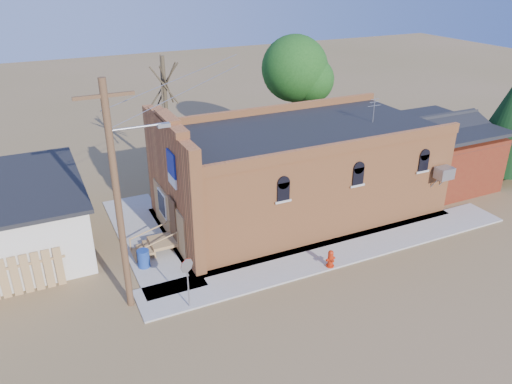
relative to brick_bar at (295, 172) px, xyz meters
name	(u,v)px	position (x,y,z in m)	size (l,w,h in m)	color
ground	(323,270)	(-1.64, -5.49, -2.34)	(120.00, 120.00, 0.00)	brown
sidewalk_south	(340,252)	(-0.14, -4.59, -2.30)	(19.00, 2.20, 0.08)	#9E9991
sidewalk_west	(148,238)	(-7.94, 0.51, -2.30)	(2.60, 10.00, 0.08)	#9E9991
brick_bar	(295,172)	(0.00, 0.00, 0.00)	(16.40, 7.97, 6.30)	#CC753E
red_shed	(438,146)	(9.86, 0.01, -0.07)	(5.40, 6.40, 4.30)	#5F1C10
utility_pole	(119,196)	(-9.79, -4.29, 2.43)	(3.12, 0.26, 9.00)	#4F3B1F
tree_bare_near	(164,83)	(-4.64, 7.51, 3.62)	(2.80, 2.80, 7.65)	brown
tree_leafy	(295,69)	(4.36, 8.01, 3.59)	(4.40, 4.40, 8.15)	brown
evergreen_tree	(510,121)	(13.86, -1.49, 1.37)	(3.60, 3.60, 6.50)	brown
fire_hydrant	(331,259)	(-1.27, -5.50, -1.86)	(0.48, 0.47, 0.82)	#A92009
stop_sign	(187,270)	(-7.80, -5.49, -0.58)	(0.55, 0.30, 2.18)	gray
trash_barrel	(144,258)	(-8.72, -1.95, -1.85)	(0.53, 0.53, 0.82)	navy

